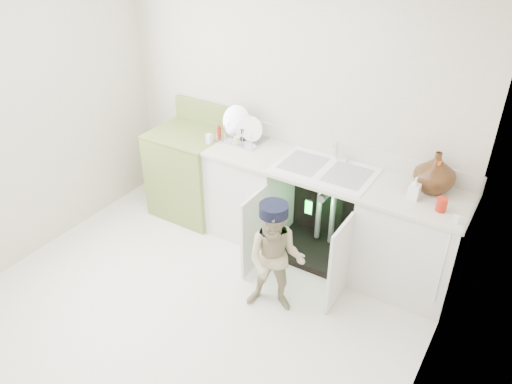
# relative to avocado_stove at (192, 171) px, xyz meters

# --- Properties ---
(ground) EXTENTS (3.50, 3.50, 0.00)m
(ground) POSITION_rel_avocado_stove_xyz_m (0.91, -1.18, -0.46)
(ground) COLOR silver
(ground) RESTS_ON ground
(room_shell) EXTENTS (6.00, 5.50, 1.26)m
(room_shell) POSITION_rel_avocado_stove_xyz_m (0.91, -1.18, 0.79)
(room_shell) COLOR beige
(room_shell) RESTS_ON ground
(counter_run) EXTENTS (2.44, 1.02, 1.24)m
(counter_run) POSITION_rel_avocado_stove_xyz_m (1.49, 0.03, 0.01)
(counter_run) COLOR silver
(counter_run) RESTS_ON ground
(avocado_stove) EXTENTS (0.72, 0.65, 1.12)m
(avocado_stove) POSITION_rel_avocado_stove_xyz_m (0.00, 0.00, 0.00)
(avocado_stove) COLOR olive
(avocado_stove) RESTS_ON ground
(repair_worker) EXTENTS (0.56, 0.74, 0.98)m
(repair_worker) POSITION_rel_avocado_stove_xyz_m (1.46, -0.80, 0.03)
(repair_worker) COLOR tan
(repair_worker) RESTS_ON ground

